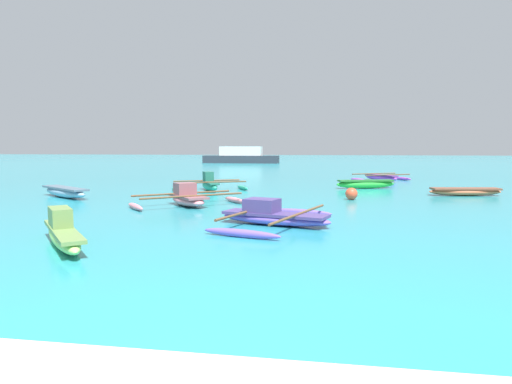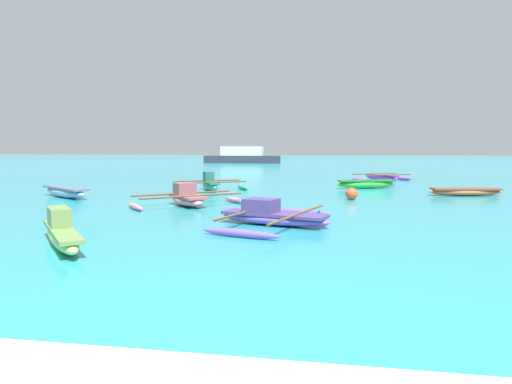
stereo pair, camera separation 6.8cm
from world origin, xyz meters
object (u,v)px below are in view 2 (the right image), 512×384
object	(u,v)px
distant_ferry	(242,156)
moored_boat_0	(187,198)
moored_boat_1	(366,184)
mooring_buoy_1	(351,194)
moored_boat_5	(65,192)
moored_boat_3	(381,177)
moored_boat_7	(210,185)
moored_boat_4	(466,191)
moored_boat_6	(272,216)
moored_boat_2	(62,233)

from	to	relation	value
distant_ferry	moored_boat_0	bearing A→B (deg)	-81.31
moored_boat_1	mooring_buoy_1	xyz separation A→B (m)	(-0.94, -5.35, -0.00)
moored_boat_5	distant_ferry	xyz separation A→B (m)	(-0.69, 42.26, 0.66)
moored_boat_3	distant_ferry	distance (m)	33.63
moored_boat_7	moored_boat_4	bearing A→B (deg)	59.54
moored_boat_0	distant_ferry	distance (m)	44.62
moored_boat_5	moored_boat_6	xyz separation A→B (m)	(9.66, -5.40, -0.01)
moored_boat_3	moored_boat_4	world-z (taller)	moored_boat_3
moored_boat_0	moored_boat_2	world-z (taller)	moored_boat_0
moored_boat_2	moored_boat_6	size ratio (longest dim) A/B	0.63
moored_boat_1	distant_ferry	bearing A→B (deg)	92.95
moored_boat_4	moored_boat_7	world-z (taller)	moored_boat_7
moored_boat_0	moored_boat_6	world-z (taller)	moored_boat_0
moored_boat_3	moored_boat_0	bearing A→B (deg)	-61.48
moored_boat_1	moored_boat_2	world-z (taller)	moored_boat_2
moored_boat_7	mooring_buoy_1	bearing A→B (deg)	38.56
moored_boat_1	moored_boat_5	distance (m)	14.51
moored_boat_3	distant_ferry	world-z (taller)	distant_ferry
moored_boat_4	moored_boat_0	bearing A→B (deg)	-162.66
moored_boat_0	moored_boat_5	bearing A→B (deg)	-146.65
moored_boat_3	distant_ferry	size ratio (longest dim) A/B	0.39
moored_boat_6	mooring_buoy_1	bearing A→B (deg)	86.42
moored_boat_1	moored_boat_2	bearing A→B (deg)	-134.36
moored_boat_2	moored_boat_5	distance (m)	10.37
moored_boat_3	distant_ferry	bearing A→B (deg)	175.86
moored_boat_4	moored_boat_6	size ratio (longest dim) A/B	0.71
moored_boat_1	moored_boat_3	xyz separation A→B (m)	(1.37, 5.79, -0.04)
moored_boat_2	moored_boat_3	size ratio (longest dim) A/B	0.73
moored_boat_4	mooring_buoy_1	bearing A→B (deg)	-162.63
moored_boat_3	mooring_buoy_1	xyz separation A→B (m)	(-2.32, -11.14, 0.04)
moored_boat_0	moored_boat_7	xyz separation A→B (m)	(-0.74, 5.81, 0.02)
moored_boat_0	moored_boat_2	distance (m)	7.00
moored_boat_6	moored_boat_3	bearing A→B (deg)	91.83
moored_boat_2	moored_boat_6	distance (m)	5.41
moored_boat_2	mooring_buoy_1	distance (m)	11.89
distant_ferry	moored_boat_4	bearing A→B (deg)	-65.32
moored_boat_0	moored_boat_7	world-z (taller)	moored_boat_7
distant_ferry	moored_boat_3	bearing A→B (deg)	-63.35
moored_boat_5	moored_boat_7	world-z (taller)	moored_boat_7
moored_boat_4	moored_boat_2	bearing A→B (deg)	-141.84
moored_boat_5	moored_boat_6	bearing A→B (deg)	6.20
mooring_buoy_1	distant_ferry	distance (m)	43.13
moored_boat_4	distant_ferry	size ratio (longest dim) A/B	0.32
moored_boat_0	moored_boat_3	world-z (taller)	moored_boat_0
moored_boat_6	distant_ferry	distance (m)	48.78
moored_boat_3	moored_boat_4	xyz separation A→B (m)	(2.73, -8.70, -0.01)
moored_boat_4	moored_boat_7	distance (m)	11.82
moored_boat_1	mooring_buoy_1	distance (m)	5.43
moored_boat_2	moored_boat_4	world-z (taller)	moored_boat_2
moored_boat_3	mooring_buoy_1	distance (m)	11.38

